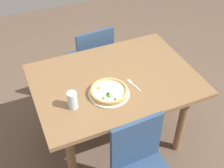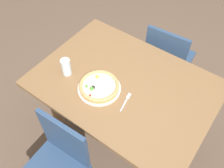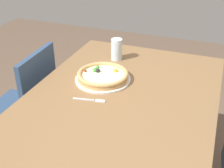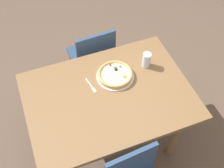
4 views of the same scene
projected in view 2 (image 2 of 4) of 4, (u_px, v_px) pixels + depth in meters
ground_plane at (121, 133)px, 2.43m from camera, size 6.00×6.00×0.00m
dining_table at (124, 92)px, 1.91m from camera, size 1.30×0.94×0.78m
chair_near at (57, 165)px, 1.73m from camera, size 0.42×0.42×0.89m
chair_far at (167, 59)px, 2.37m from camera, size 0.43×0.43×0.89m
plate at (99, 88)px, 1.78m from camera, size 0.31×0.31×0.01m
pizza at (99, 86)px, 1.76m from camera, size 0.29×0.29×0.05m
fork at (126, 100)px, 1.72m from camera, size 0.05×0.17×0.00m
drinking_glass at (66, 67)px, 1.83m from camera, size 0.07×0.07×0.14m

